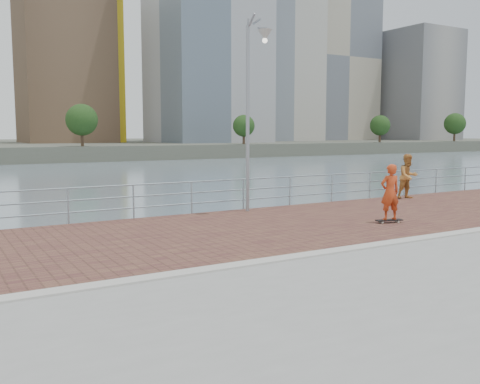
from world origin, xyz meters
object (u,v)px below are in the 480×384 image
guardrail (163,196)px  skateboarder (390,192)px  street_lamp (255,79)px  bystander (408,176)px

guardrail → skateboarder: skateboarder is taller
guardrail → street_lamp: (2.96, -0.97, 3.85)m
street_lamp → skateboarder: street_lamp is taller
guardrail → street_lamp: 4.95m
skateboarder → street_lamp: bearing=-42.3°
guardrail → street_lamp: bearing=-18.1°
street_lamp → bystander: (7.61, 0.11, -3.59)m
guardrail → skateboarder: size_ratio=22.80×
skateboarder → bystander: (5.14, 3.93, -0.01)m
street_lamp → bystander: 8.42m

